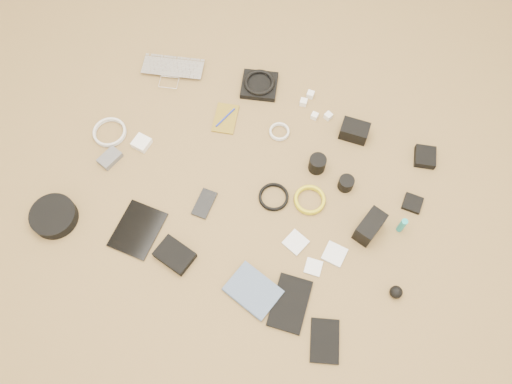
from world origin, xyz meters
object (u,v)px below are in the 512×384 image
at_px(laptop, 171,75).
at_px(tablet, 138,230).
at_px(dslr_camera, 354,131).
at_px(headphone_case, 54,216).
at_px(phone, 204,204).
at_px(paperback, 241,305).

relative_size(laptop, tablet, 1.32).
bearing_deg(dslr_camera, laptop, 177.63).
height_order(tablet, headphone_case, headphone_case).
bearing_deg(headphone_case, phone, 29.41).
xyz_separation_m(laptop, headphone_case, (-0.10, -0.81, 0.01)).
distance_m(laptop, tablet, 0.76).
height_order(dslr_camera, headphone_case, dslr_camera).
distance_m(headphone_case, paperback, 0.83).
distance_m(dslr_camera, headphone_case, 1.29).
xyz_separation_m(laptop, phone, (0.42, -0.52, -0.01)).
distance_m(phone, paperback, 0.44).
bearing_deg(paperback, tablet, 92.79).
height_order(tablet, paperback, paperback).
xyz_separation_m(tablet, paperback, (0.50, -0.11, 0.00)).
bearing_deg(tablet, dslr_camera, 48.67).
bearing_deg(headphone_case, dslr_camera, 40.90).
distance_m(laptop, dslr_camera, 0.87).
distance_m(tablet, phone, 0.28).
distance_m(dslr_camera, paperback, 0.88).
distance_m(laptop, paperback, 1.11).
xyz_separation_m(laptop, dslr_camera, (0.87, 0.03, 0.02)).
relative_size(tablet, paperback, 1.12).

